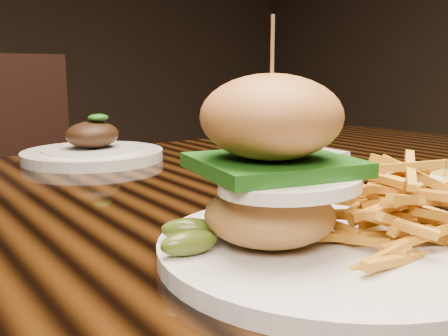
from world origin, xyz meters
TOP-DOWN VIEW (x-y plane):
  - dining_table at (0.00, 0.00)m, footprint 1.60×0.90m
  - burger_plate at (-0.04, -0.26)m, footprint 0.30×0.30m
  - side_saucer at (0.31, -0.13)m, footprint 0.17×0.17m
  - ramekin at (0.19, 0.00)m, footprint 0.11×0.11m
  - far_dish at (-0.03, 0.32)m, footprint 0.24×0.24m
  - chair_far at (-0.05, 0.89)m, footprint 0.52×0.52m

SIDE VIEW (x-z plane):
  - chair_far at x=-0.05m, z-range 0.06..1.01m
  - dining_table at x=0.00m, z-range 0.30..1.05m
  - side_saucer at x=0.31m, z-range 0.74..0.77m
  - far_dish at x=-0.03m, z-range 0.73..0.81m
  - ramekin at x=0.19m, z-range 0.75..0.79m
  - burger_plate at x=-0.04m, z-range 0.70..0.90m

